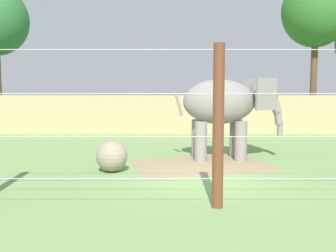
# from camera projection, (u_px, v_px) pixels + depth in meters

# --- Properties ---
(ground_plane) EXTENTS (120.00, 120.00, 0.00)m
(ground_plane) POSITION_uv_depth(u_px,v_px,m) (201.00, 179.00, 12.05)
(ground_plane) COLOR #759956
(dirt_patch) EXTENTS (5.30, 4.14, 0.01)m
(dirt_patch) POSITION_uv_depth(u_px,v_px,m) (200.00, 165.00, 14.13)
(dirt_patch) COLOR #937F5B
(dirt_patch) RESTS_ON ground
(embankment_wall) EXTENTS (36.00, 1.80, 2.15)m
(embankment_wall) POSITION_uv_depth(u_px,v_px,m) (184.00, 114.00, 23.68)
(embankment_wall) COLOR tan
(embankment_wall) RESTS_ON ground
(elephant) EXTENTS (4.15, 1.79, 3.08)m
(elephant) POSITION_uv_depth(u_px,v_px,m) (226.00, 105.00, 15.12)
(elephant) COLOR gray
(elephant) RESTS_ON ground
(enrichment_ball) EXTENTS (1.03, 1.03, 1.03)m
(enrichment_ball) POSITION_uv_depth(u_px,v_px,m) (110.00, 156.00, 13.03)
(enrichment_ball) COLOR gray
(enrichment_ball) RESTS_ON ground
(cable_fence) EXTENTS (12.26, 0.26, 3.76)m
(cable_fence) POSITION_uv_depth(u_px,v_px,m) (214.00, 126.00, 9.13)
(cable_fence) COLOR brown
(cable_fence) RESTS_ON ground
(tree_behind_wall) EXTENTS (4.52, 4.52, 10.02)m
(tree_behind_wall) POSITION_uv_depth(u_px,v_px,m) (314.00, 12.00, 26.88)
(tree_behind_wall) COLOR brown
(tree_behind_wall) RESTS_ON ground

